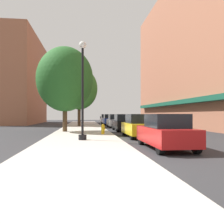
% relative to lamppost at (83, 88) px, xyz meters
% --- Properties ---
extents(ground_plane, '(90.00, 90.00, 0.00)m').
position_rel_lamppost_xyz_m(ground_plane, '(3.94, 10.69, -3.20)').
color(ground_plane, '#2D2D30').
extents(sidewalk_slab, '(4.80, 50.00, 0.12)m').
position_rel_lamppost_xyz_m(sidewalk_slab, '(-0.06, 11.69, -3.14)').
color(sidewalk_slab, '#B7B2A8').
rests_on(sidewalk_slab, ground).
extents(building_right_brick, '(6.80, 40.00, 20.24)m').
position_rel_lamppost_xyz_m(building_right_brick, '(14.93, 14.69, 6.90)').
color(building_right_brick, '#9E6047').
rests_on(building_right_brick, ground).
extents(building_far_background, '(6.80, 18.00, 15.29)m').
position_rel_lamppost_xyz_m(building_far_background, '(-11.07, 29.69, 4.42)').
color(building_far_background, '#9E6047').
rests_on(building_far_background, ground).
extents(lamppost, '(0.48, 0.48, 5.90)m').
position_rel_lamppost_xyz_m(lamppost, '(0.00, 0.00, 0.00)').
color(lamppost, black).
rests_on(lamppost, sidewalk_slab).
extents(fire_hydrant, '(0.33, 0.26, 0.79)m').
position_rel_lamppost_xyz_m(fire_hydrant, '(1.53, 3.97, -2.68)').
color(fire_hydrant, gold).
rests_on(fire_hydrant, sidewalk_slab).
extents(parking_meter_near, '(0.14, 0.09, 1.31)m').
position_rel_lamppost_xyz_m(parking_meter_near, '(1.99, 13.27, -2.25)').
color(parking_meter_near, slate).
rests_on(parking_meter_near, sidewalk_slab).
extents(tree_near, '(5.01, 5.01, 7.53)m').
position_rel_lamppost_xyz_m(tree_near, '(-1.61, 7.17, 1.56)').
color(tree_near, '#4C3823').
rests_on(tree_near, sidewalk_slab).
extents(tree_mid, '(4.83, 4.83, 7.72)m').
position_rel_lamppost_xyz_m(tree_mid, '(-0.57, 17.32, 1.84)').
color(tree_mid, '#422D1E').
rests_on(tree_mid, sidewalk_slab).
extents(car_red, '(1.80, 4.30, 1.66)m').
position_rel_lamppost_xyz_m(car_red, '(3.94, -3.35, -2.39)').
color(car_red, black).
rests_on(car_red, ground).
extents(car_yellow, '(1.80, 4.30, 1.66)m').
position_rel_lamppost_xyz_m(car_yellow, '(3.94, 2.27, -2.39)').
color(car_yellow, black).
rests_on(car_yellow, ground).
extents(car_black, '(1.80, 4.30, 1.66)m').
position_rel_lamppost_xyz_m(car_black, '(3.94, 8.82, -2.39)').
color(car_black, black).
rests_on(car_black, ground).
extents(car_silver, '(1.80, 4.30, 1.66)m').
position_rel_lamppost_xyz_m(car_silver, '(3.94, 14.95, -2.39)').
color(car_silver, black).
rests_on(car_silver, ground).
extents(car_blue, '(1.80, 4.30, 1.66)m').
position_rel_lamppost_xyz_m(car_blue, '(3.94, 22.30, -2.39)').
color(car_blue, black).
rests_on(car_blue, ground).
extents(car_white, '(1.80, 4.30, 1.66)m').
position_rel_lamppost_xyz_m(car_white, '(3.94, 28.35, -2.39)').
color(car_white, black).
rests_on(car_white, ground).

